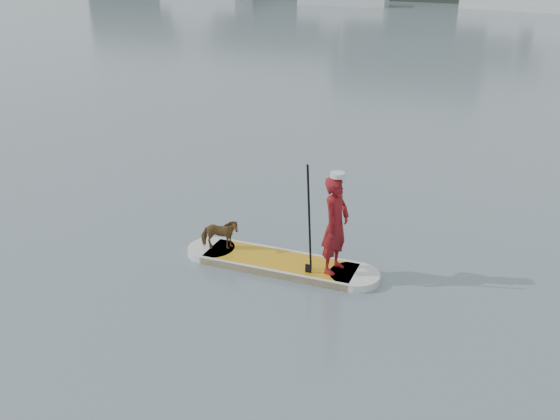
% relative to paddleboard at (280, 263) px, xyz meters
% --- Properties ---
extents(ground, '(140.00, 140.00, 0.00)m').
position_rel_paddleboard_xyz_m(ground, '(-0.80, -1.36, -0.06)').
color(ground, slate).
rests_on(ground, ground).
extents(paddleboard, '(3.30, 0.95, 0.12)m').
position_rel_paddleboard_xyz_m(paddleboard, '(0.00, 0.00, 0.00)').
color(paddleboard, orange).
rests_on(paddleboard, ground).
extents(paddler, '(0.44, 0.61, 1.55)m').
position_rel_paddleboard_xyz_m(paddler, '(0.91, 0.05, 0.84)').
color(paddler, maroon).
rests_on(paddler, paddleboard).
extents(white_cap, '(0.22, 0.22, 0.07)m').
position_rel_paddleboard_xyz_m(white_cap, '(0.91, 0.05, 1.65)').
color(white_cap, silver).
rests_on(white_cap, paddler).
extents(dog, '(0.70, 0.53, 0.53)m').
position_rel_paddleboard_xyz_m(dog, '(-1.08, -0.06, 0.33)').
color(dog, brown).
rests_on(dog, paddleboard).
extents(paddle, '(0.10, 0.30, 2.00)m').
position_rel_paddleboard_xyz_m(paddle, '(0.58, -0.20, 0.74)').
color(paddle, black).
rests_on(paddle, ground).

